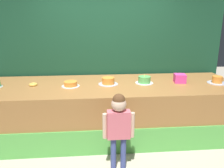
{
  "coord_description": "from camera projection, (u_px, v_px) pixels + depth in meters",
  "views": [
    {
      "loc": [
        -0.26,
        -3.03,
        1.97
      ],
      "look_at": [
        0.04,
        0.42,
        0.97
      ],
      "focal_mm": 36.93,
      "sensor_mm": 36.0,
      "label": 1
    }
  ],
  "objects": [
    {
      "name": "ground_plane",
      "position": [
        112.0,
        154.0,
        3.47
      ],
      "size": [
        12.0,
        12.0,
        0.0
      ],
      "primitive_type": "plane",
      "color": "#BCB29E"
    },
    {
      "name": "stage_platform",
      "position": [
        108.0,
        109.0,
        4.0
      ],
      "size": [
        4.39,
        1.41,
        0.89
      ],
      "color": "#9E6B38",
      "rests_on": "ground_plane"
    },
    {
      "name": "curtain_backdrop",
      "position": [
        105.0,
        53.0,
        4.53
      ],
      "size": [
        4.63,
        0.08,
        2.62
      ],
      "primitive_type": "cube",
      "color": "#19472D",
      "rests_on": "ground_plane"
    },
    {
      "name": "child_figure",
      "position": [
        119.0,
        122.0,
        2.93
      ],
      "size": [
        0.41,
        0.19,
        1.07
      ],
      "color": "#3F4C8C",
      "rests_on": "ground_plane"
    },
    {
      "name": "pink_box",
      "position": [
        180.0,
        78.0,
        3.98
      ],
      "size": [
        0.21,
        0.21,
        0.15
      ],
      "primitive_type": "cube",
      "rotation": [
        0.0,
        0.0,
        -0.14
      ],
      "color": "#F3409D",
      "rests_on": "stage_platform"
    },
    {
      "name": "donut",
      "position": [
        33.0,
        84.0,
        3.8
      ],
      "size": [
        0.14,
        0.14,
        0.04
      ],
      "primitive_type": "torus",
      "color": "#F2BF4C",
      "rests_on": "stage_platform"
    },
    {
      "name": "cake_left",
      "position": [
        71.0,
        84.0,
        3.75
      ],
      "size": [
        0.29,
        0.29,
        0.09
      ],
      "color": "silver",
      "rests_on": "stage_platform"
    },
    {
      "name": "cake_center",
      "position": [
        108.0,
        81.0,
        3.87
      ],
      "size": [
        0.33,
        0.33,
        0.12
      ],
      "color": "silver",
      "rests_on": "stage_platform"
    },
    {
      "name": "cake_right",
      "position": [
        144.0,
        80.0,
        3.93
      ],
      "size": [
        0.31,
        0.31,
        0.17
      ],
      "color": "white",
      "rests_on": "stage_platform"
    },
    {
      "name": "cake_far_right",
      "position": [
        217.0,
        80.0,
        3.94
      ],
      "size": [
        0.32,
        0.32,
        0.12
      ],
      "color": "silver",
      "rests_on": "stage_platform"
    }
  ]
}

